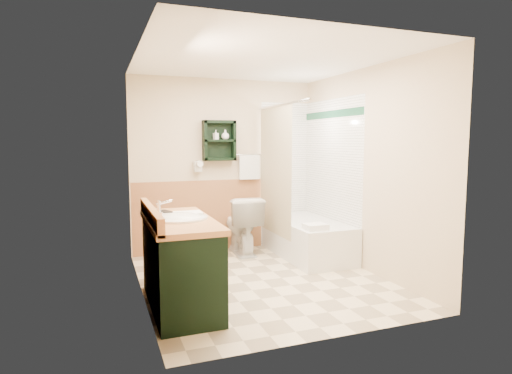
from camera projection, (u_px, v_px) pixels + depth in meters
The scene contains 25 objects.
floor at pixel (263, 280), 4.76m from camera, with size 3.00×3.00×0.00m, color beige.
back_wall at pixel (224, 165), 6.05m from camera, with size 2.60×0.04×2.40m, color beige.
left_wall at pixel (138, 176), 4.17m from camera, with size 0.04×3.00×2.40m, color beige.
right_wall at pixel (366, 170), 5.09m from camera, with size 0.04×3.00×2.40m, color beige.
ceiling at pixel (263, 58), 4.50m from camera, with size 2.60×3.00×0.04m, color white.
wainscot_left at pixel (143, 246), 4.26m from camera, with size 2.98×2.98×1.00m, color #B67649, non-canonical shape.
wainscot_back at pixel (225, 215), 6.09m from camera, with size 2.58×2.58×1.00m, color #B67649, non-canonical shape.
mirror_frame at pixel (148, 146), 3.65m from camera, with size 1.30×1.30×1.00m, color brown, non-canonical shape.
mirror_glass at pixel (149, 146), 3.65m from camera, with size 1.20×1.20×0.90m, color white, non-canonical shape.
tile_right at pixel (331, 178), 5.79m from camera, with size 1.50×1.50×2.10m, color white, non-canonical shape.
tile_back at pixel (291, 174), 6.38m from camera, with size 0.95×0.95×2.10m, color white, non-canonical shape.
tile_accent at pixel (331, 114), 5.70m from camera, with size 1.50×1.50×0.10m, color #14482F, non-canonical shape.
wall_shelf at pixel (219, 141), 5.87m from camera, with size 0.45×0.15×0.55m, color black.
hair_dryer at pixel (198, 166), 5.82m from camera, with size 0.10×0.24×0.18m, color silver, non-canonical shape.
towel_bar at pixel (249, 155), 6.09m from camera, with size 0.40×0.06×0.40m, color white, non-canonical shape.
curtain_rod at pixel (281, 105), 5.43m from camera, with size 0.03×0.03×1.60m, color silver.
shower_curtain at pixel (275, 171), 5.68m from camera, with size 1.05×1.05×1.70m, color #C1B892, non-canonical shape.
vanity at pixel (180, 263), 3.97m from camera, with size 0.59×1.31×0.83m, color black.
bathtub at pixel (307, 238), 5.75m from camera, with size 0.73×1.50×0.49m, color white.
toilet at pixel (242, 225), 5.90m from camera, with size 0.45×0.80×0.78m, color white.
counter_towel at pixel (188, 214), 4.06m from camera, with size 0.26×0.20×0.04m, color white.
vanity_book at pixel (156, 204), 4.18m from camera, with size 0.15×0.02×0.20m, color black.
tub_towel at pixel (315, 227), 5.12m from camera, with size 0.26×0.22×0.07m, color white.
soap_bottle_a at pixel (216, 137), 5.84m from camera, with size 0.06×0.13×0.06m, color white.
soap_bottle_b at pixel (225, 136), 5.89m from camera, with size 0.10×0.13×0.10m, color white.
Camera 1 is at (-1.69, -4.30, 1.54)m, focal length 30.00 mm.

